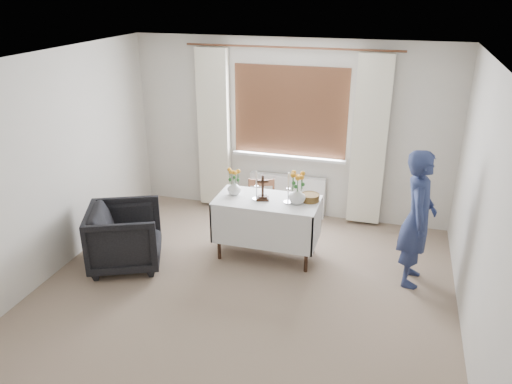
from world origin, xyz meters
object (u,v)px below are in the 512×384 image
at_px(wooden_chair, 261,212).
at_px(wooden_cross, 263,188).
at_px(altar_table, 267,228).
at_px(flower_vase_right, 297,195).
at_px(flower_vase_left, 234,188).
at_px(person, 418,219).
at_px(armchair, 125,237).

bearing_deg(wooden_chair, wooden_cross, -88.22).
bearing_deg(altar_table, flower_vase_right, -1.83).
bearing_deg(flower_vase_left, wooden_cross, -9.61).
distance_m(altar_table, flower_vase_left, 0.64).
relative_size(altar_table, wooden_cross, 3.93).
bearing_deg(person, flower_vase_right, 89.49).
bearing_deg(altar_table, wooden_cross, -155.11).
relative_size(wooden_chair, flower_vase_left, 4.55).
bearing_deg(altar_table, person, -2.68).
height_order(wooden_chair, wooden_cross, wooden_cross).
relative_size(armchair, flower_vase_right, 4.02).
bearing_deg(flower_vase_left, person, -3.22).
distance_m(armchair, flower_vase_left, 1.42).
relative_size(wooden_chair, person, 0.51).
bearing_deg(armchair, altar_table, -90.40).
relative_size(person, flower_vase_left, 8.85).
xyz_separation_m(person, wooden_cross, (-1.77, 0.06, 0.14)).
bearing_deg(flower_vase_left, flower_vase_right, -3.77).
height_order(wooden_chair, flower_vase_right, flower_vase_right).
distance_m(altar_table, flower_vase_right, 0.61).
distance_m(person, wooden_cross, 1.78).
relative_size(flower_vase_left, flower_vase_right, 0.86).
bearing_deg(flower_vase_left, altar_table, -5.40).
distance_m(wooden_chair, armchair, 1.74).
distance_m(altar_table, armchair, 1.70).
bearing_deg(armchair, flower_vase_left, -81.51).
relative_size(altar_table, wooden_chair, 1.55).
bearing_deg(altar_table, armchair, -156.57).
height_order(altar_table, wooden_chair, wooden_chair).
relative_size(wooden_chair, flower_vase_right, 3.90).
xyz_separation_m(wooden_chair, flower_vase_right, (0.54, -0.40, 0.46)).
bearing_deg(wooden_cross, wooden_chair, 91.29).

